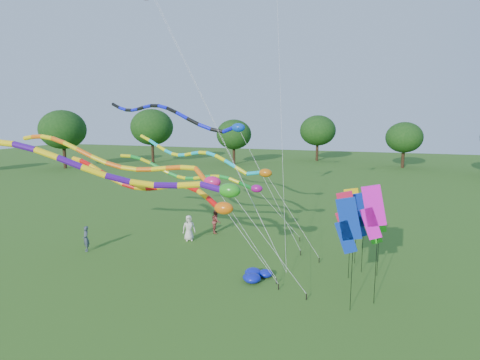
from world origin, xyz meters
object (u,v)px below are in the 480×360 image
(tube_kite_orange, at_px, (133,163))
(blue_nylon_heap, at_px, (257,274))
(person_a, at_px, (189,228))
(person_b, at_px, (86,239))
(tube_kite_red, at_px, (167,190))
(person_c, at_px, (216,221))

(tube_kite_orange, xyz_separation_m, blue_nylon_heap, (7.30, -0.29, -5.52))
(person_a, bearing_deg, blue_nylon_heap, -70.52)
(tube_kite_orange, bearing_deg, person_b, 177.71)
(tube_kite_red, bearing_deg, person_a, 111.46)
(person_a, relative_size, person_c, 1.04)
(blue_nylon_heap, distance_m, person_a, 7.71)
(person_b, bearing_deg, person_a, 77.49)
(tube_kite_red, height_order, blue_nylon_heap, tube_kite_red)
(tube_kite_red, height_order, person_c, tube_kite_red)
(blue_nylon_heap, height_order, person_a, person_a)
(tube_kite_red, distance_m, person_c, 7.45)
(blue_nylon_heap, bearing_deg, tube_kite_red, 175.82)
(person_b, bearing_deg, person_c, 84.95)
(tube_kite_orange, relative_size, blue_nylon_heap, 8.81)
(person_c, bearing_deg, person_b, 114.64)
(person_a, distance_m, person_b, 6.49)
(tube_kite_red, height_order, tube_kite_orange, tube_kite_orange)
(tube_kite_red, xyz_separation_m, person_c, (0.32, 6.58, -3.48))
(tube_kite_red, height_order, person_b, tube_kite_red)
(tube_kite_orange, height_order, person_b, tube_kite_orange)
(tube_kite_red, relative_size, tube_kite_orange, 0.82)
(tube_kite_red, relative_size, person_b, 8.40)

